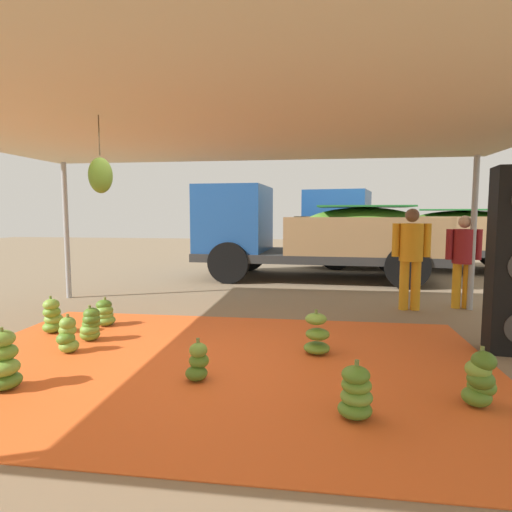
{
  "coord_description": "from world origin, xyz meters",
  "views": [
    {
      "loc": [
        1.11,
        -4.61,
        1.7
      ],
      "look_at": [
        0.16,
        2.11,
        1.02
      ],
      "focal_mm": 30.23,
      "sensor_mm": 36.0,
      "label": 1
    }
  ],
  "objects_px": {
    "banana_bunch_6": "(105,313)",
    "banana_bunch_9": "(68,336)",
    "banana_bunch_2": "(3,362)",
    "banana_bunch_7": "(198,363)",
    "worker_0": "(463,255)",
    "banana_bunch_5": "(91,325)",
    "banana_bunch_0": "(480,380)",
    "banana_bunch_8": "(356,393)",
    "cargo_truck_main": "(309,232)",
    "cargo_truck_far": "(408,229)",
    "worker_1": "(411,251)",
    "banana_bunch_4": "(52,317)",
    "banana_bunch_1": "(317,335)"
  },
  "relations": [
    {
      "from": "banana_bunch_8",
      "to": "worker_0",
      "type": "xyz_separation_m",
      "value": [
        2.24,
        4.51,
        0.75
      ]
    },
    {
      "from": "banana_bunch_2",
      "to": "cargo_truck_far",
      "type": "bearing_deg",
      "value": 60.29
    },
    {
      "from": "banana_bunch_2",
      "to": "cargo_truck_main",
      "type": "height_order",
      "value": "cargo_truck_main"
    },
    {
      "from": "banana_bunch_7",
      "to": "worker_0",
      "type": "height_order",
      "value": "worker_0"
    },
    {
      "from": "banana_bunch_9",
      "to": "banana_bunch_6",
      "type": "bearing_deg",
      "value": 97.32
    },
    {
      "from": "banana_bunch_0",
      "to": "banana_bunch_6",
      "type": "relative_size",
      "value": 1.25
    },
    {
      "from": "banana_bunch_0",
      "to": "worker_1",
      "type": "xyz_separation_m",
      "value": [
        0.2,
        3.89,
        0.79
      ]
    },
    {
      "from": "banana_bunch_5",
      "to": "cargo_truck_far",
      "type": "height_order",
      "value": "cargo_truck_far"
    },
    {
      "from": "banana_bunch_1",
      "to": "worker_1",
      "type": "distance_m",
      "value": 3.21
    },
    {
      "from": "banana_bunch_7",
      "to": "worker_1",
      "type": "xyz_separation_m",
      "value": [
        2.8,
        3.65,
        0.85
      ]
    },
    {
      "from": "banana_bunch_6",
      "to": "banana_bunch_9",
      "type": "height_order",
      "value": "banana_bunch_9"
    },
    {
      "from": "banana_bunch_4",
      "to": "cargo_truck_far",
      "type": "bearing_deg",
      "value": 51.78
    },
    {
      "from": "banana_bunch_0",
      "to": "banana_bunch_1",
      "type": "height_order",
      "value": "banana_bunch_1"
    },
    {
      "from": "worker_0",
      "to": "banana_bunch_6",
      "type": "bearing_deg",
      "value": -160.29
    },
    {
      "from": "banana_bunch_0",
      "to": "cargo_truck_far",
      "type": "relative_size",
      "value": 0.08
    },
    {
      "from": "banana_bunch_2",
      "to": "banana_bunch_4",
      "type": "bearing_deg",
      "value": 110.89
    },
    {
      "from": "banana_bunch_7",
      "to": "banana_bunch_5",
      "type": "bearing_deg",
      "value": 147.86
    },
    {
      "from": "banana_bunch_5",
      "to": "banana_bunch_8",
      "type": "height_order",
      "value": "banana_bunch_8"
    },
    {
      "from": "banana_bunch_0",
      "to": "banana_bunch_6",
      "type": "height_order",
      "value": "banana_bunch_0"
    },
    {
      "from": "cargo_truck_main",
      "to": "cargo_truck_far",
      "type": "height_order",
      "value": "same"
    },
    {
      "from": "banana_bunch_7",
      "to": "banana_bunch_9",
      "type": "height_order",
      "value": "banana_bunch_9"
    },
    {
      "from": "banana_bunch_8",
      "to": "worker_0",
      "type": "bearing_deg",
      "value": 63.64
    },
    {
      "from": "banana_bunch_4",
      "to": "banana_bunch_7",
      "type": "bearing_deg",
      "value": -29.07
    },
    {
      "from": "worker_0",
      "to": "worker_1",
      "type": "bearing_deg",
      "value": -164.44
    },
    {
      "from": "banana_bunch_0",
      "to": "banana_bunch_7",
      "type": "height_order",
      "value": "banana_bunch_0"
    },
    {
      "from": "banana_bunch_1",
      "to": "banana_bunch_5",
      "type": "distance_m",
      "value": 2.97
    },
    {
      "from": "banana_bunch_6",
      "to": "worker_0",
      "type": "relative_size",
      "value": 0.26
    },
    {
      "from": "banana_bunch_0",
      "to": "banana_bunch_1",
      "type": "distance_m",
      "value": 1.87
    },
    {
      "from": "banana_bunch_1",
      "to": "banana_bunch_2",
      "type": "relative_size",
      "value": 0.91
    },
    {
      "from": "worker_0",
      "to": "banana_bunch_7",
      "type": "bearing_deg",
      "value": -133.76
    },
    {
      "from": "banana_bunch_4",
      "to": "banana_bunch_6",
      "type": "height_order",
      "value": "banana_bunch_4"
    },
    {
      "from": "banana_bunch_6",
      "to": "worker_0",
      "type": "distance_m",
      "value": 6.13
    },
    {
      "from": "banana_bunch_2",
      "to": "worker_0",
      "type": "distance_m",
      "value": 7.11
    },
    {
      "from": "banana_bunch_0",
      "to": "banana_bunch_8",
      "type": "xyz_separation_m",
      "value": [
        -1.09,
        -0.36,
        -0.03
      ]
    },
    {
      "from": "banana_bunch_0",
      "to": "worker_1",
      "type": "height_order",
      "value": "worker_1"
    },
    {
      "from": "cargo_truck_far",
      "to": "worker_0",
      "type": "height_order",
      "value": "cargo_truck_far"
    },
    {
      "from": "banana_bunch_6",
      "to": "worker_1",
      "type": "distance_m",
      "value": 5.17
    },
    {
      "from": "banana_bunch_7",
      "to": "banana_bunch_4",
      "type": "bearing_deg",
      "value": 150.93
    },
    {
      "from": "banana_bunch_5",
      "to": "banana_bunch_6",
      "type": "distance_m",
      "value": 0.78
    },
    {
      "from": "banana_bunch_2",
      "to": "banana_bunch_7",
      "type": "distance_m",
      "value": 1.86
    },
    {
      "from": "banana_bunch_5",
      "to": "banana_bunch_2",
      "type": "bearing_deg",
      "value": -90.73
    },
    {
      "from": "banana_bunch_1",
      "to": "banana_bunch_6",
      "type": "distance_m",
      "value": 3.28
    },
    {
      "from": "banana_bunch_2",
      "to": "banana_bunch_8",
      "type": "relative_size",
      "value": 1.23
    },
    {
      "from": "banana_bunch_9",
      "to": "banana_bunch_8",
      "type": "bearing_deg",
      "value": -20.26
    },
    {
      "from": "banana_bunch_4",
      "to": "worker_0",
      "type": "bearing_deg",
      "value": 21.94
    },
    {
      "from": "banana_bunch_5",
      "to": "banana_bunch_9",
      "type": "bearing_deg",
      "value": -93.82
    },
    {
      "from": "banana_bunch_4",
      "to": "worker_0",
      "type": "distance_m",
      "value": 6.79
    },
    {
      "from": "banana_bunch_4",
      "to": "banana_bunch_8",
      "type": "distance_m",
      "value": 4.49
    },
    {
      "from": "cargo_truck_far",
      "to": "worker_1",
      "type": "relative_size",
      "value": 3.98
    },
    {
      "from": "banana_bunch_8",
      "to": "cargo_truck_main",
      "type": "xyz_separation_m",
      "value": [
        -0.54,
        7.68,
        1.0
      ]
    }
  ]
}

